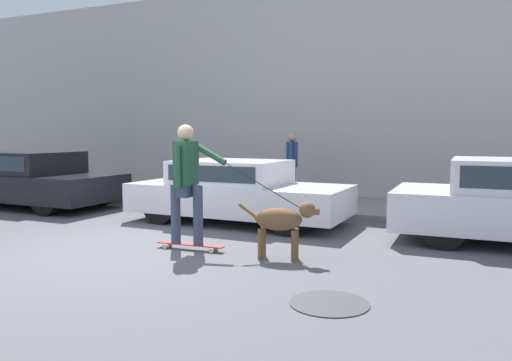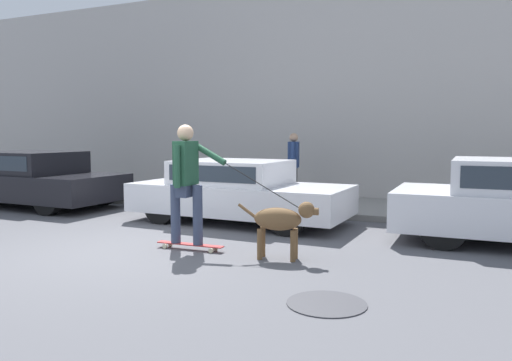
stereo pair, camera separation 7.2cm
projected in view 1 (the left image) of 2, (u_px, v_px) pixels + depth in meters
The scene contains 9 objects.
ground_plane at pixel (128, 251), 7.02m from camera, with size 36.00×36.00×0.00m, color #545459.
back_wall at pixel (286, 93), 12.68m from camera, with size 32.00×0.30×5.37m.
sidewalk_curb at pixel (264, 202), 11.60m from camera, with size 30.00×2.56×0.12m.
parked_car_0 at pixel (31, 180), 11.31m from camera, with size 4.19×1.97×1.25m.
parked_car_1 at pixel (237, 192), 9.26m from camera, with size 4.09×1.84×1.16m.
dog at pixel (282, 220), 6.54m from camera, with size 1.08×0.39×0.78m.
skateboarder at pixel (187, 179), 7.03m from camera, with size 2.24×0.57×1.78m.
pedestrian_with_bag at pixel (292, 165), 11.08m from camera, with size 0.31×0.71×1.55m.
manhole_cover at pixel (329, 303), 4.86m from camera, with size 0.78×0.78×0.01m.
Camera 1 is at (4.38, -5.62, 1.65)m, focal length 35.00 mm.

